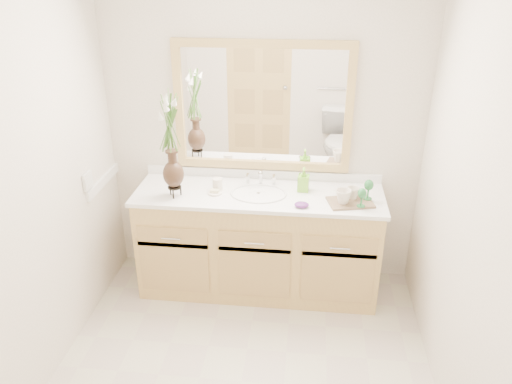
# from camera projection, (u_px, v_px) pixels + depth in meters

# --- Properties ---
(floor) EXTENTS (2.60, 2.60, 0.00)m
(floor) POSITION_uv_depth(u_px,v_px,m) (241.00, 382.00, 3.12)
(floor) COLOR beige
(floor) RESTS_ON ground
(wall_back) EXTENTS (2.40, 0.02, 2.40)m
(wall_back) POSITION_uv_depth(u_px,v_px,m) (263.00, 133.00, 3.78)
(wall_back) COLOR white
(wall_back) RESTS_ON floor
(wall_left) EXTENTS (0.02, 2.60, 2.40)m
(wall_left) POSITION_uv_depth(u_px,v_px,m) (22.00, 201.00, 2.73)
(wall_left) COLOR white
(wall_left) RESTS_ON floor
(wall_right) EXTENTS (0.02, 2.60, 2.40)m
(wall_right) POSITION_uv_depth(u_px,v_px,m) (476.00, 224.00, 2.49)
(wall_right) COLOR white
(wall_right) RESTS_ON floor
(vanity) EXTENTS (1.80, 0.55, 0.80)m
(vanity) POSITION_uv_depth(u_px,v_px,m) (259.00, 243.00, 3.86)
(vanity) COLOR #DBB76A
(vanity) RESTS_ON floor
(counter) EXTENTS (1.84, 0.57, 0.03)m
(counter) POSITION_uv_depth(u_px,v_px,m) (259.00, 195.00, 3.69)
(counter) COLOR white
(counter) RESTS_ON vanity
(sink) EXTENTS (0.38, 0.34, 0.23)m
(sink) POSITION_uv_depth(u_px,v_px,m) (258.00, 201.00, 3.69)
(sink) COLOR white
(sink) RESTS_ON counter
(mirror) EXTENTS (1.32, 0.04, 0.97)m
(mirror) POSITION_uv_depth(u_px,v_px,m) (263.00, 107.00, 3.67)
(mirror) COLOR white
(mirror) RESTS_ON wall_back
(switch_plate) EXTENTS (0.02, 0.12, 0.12)m
(switch_plate) POSITION_uv_depth(u_px,v_px,m) (88.00, 181.00, 3.51)
(switch_plate) COLOR white
(switch_plate) RESTS_ON wall_left
(flower_vase) EXTENTS (0.18, 0.18, 0.73)m
(flower_vase) POSITION_uv_depth(u_px,v_px,m) (170.00, 131.00, 3.42)
(flower_vase) COLOR black
(flower_vase) RESTS_ON counter
(tumbler) EXTENTS (0.07, 0.07, 0.09)m
(tumbler) POSITION_uv_depth(u_px,v_px,m) (217.00, 184.00, 3.70)
(tumbler) COLOR silver
(tumbler) RESTS_ON counter
(soap_dish) EXTENTS (0.11, 0.11, 0.03)m
(soap_dish) POSITION_uv_depth(u_px,v_px,m) (215.00, 192.00, 3.66)
(soap_dish) COLOR silver
(soap_dish) RESTS_ON counter
(soap_bottle) EXTENTS (0.08, 0.08, 0.16)m
(soap_bottle) POSITION_uv_depth(u_px,v_px,m) (304.00, 181.00, 3.68)
(soap_bottle) COLOR #77C92F
(soap_bottle) RESTS_ON counter
(purple_dish) EXTENTS (0.11, 0.09, 0.04)m
(purple_dish) POSITION_uv_depth(u_px,v_px,m) (302.00, 205.00, 3.46)
(purple_dish) COLOR #5E2672
(purple_dish) RESTS_ON counter
(tray) EXTENTS (0.35, 0.27, 0.02)m
(tray) POSITION_uv_depth(u_px,v_px,m) (350.00, 202.00, 3.52)
(tray) COLOR brown
(tray) RESTS_ON counter
(mug_left) EXTENTS (0.12, 0.11, 0.11)m
(mug_left) POSITION_uv_depth(u_px,v_px,m) (343.00, 196.00, 3.47)
(mug_left) COLOR silver
(mug_left) RESTS_ON tray
(mug_right) EXTENTS (0.11, 0.10, 0.09)m
(mug_right) POSITION_uv_depth(u_px,v_px,m) (353.00, 193.00, 3.54)
(mug_right) COLOR silver
(mug_right) RESTS_ON tray
(goblet_front) EXTENTS (0.06, 0.06, 0.14)m
(goblet_front) POSITION_uv_depth(u_px,v_px,m) (362.00, 194.00, 3.41)
(goblet_front) COLOR #267438
(goblet_front) RESTS_ON tray
(goblet_back) EXTENTS (0.07, 0.07, 0.15)m
(goblet_back) POSITION_uv_depth(u_px,v_px,m) (369.00, 186.00, 3.51)
(goblet_back) COLOR #267438
(goblet_back) RESTS_ON tray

